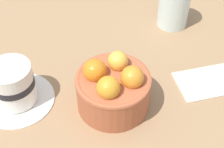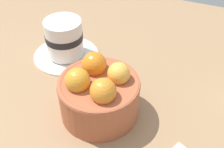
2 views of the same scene
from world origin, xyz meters
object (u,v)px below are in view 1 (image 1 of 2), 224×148
(water_glass, at_px, (174,7))
(coffee_cup, at_px, (14,86))
(terracotta_bowl, at_px, (113,88))
(folded_napkin, at_px, (209,81))

(water_glass, bearing_deg, coffee_cup, 177.86)
(terracotta_bowl, distance_m, folded_napkin, 0.20)
(folded_napkin, bearing_deg, terracotta_bowl, 157.43)
(terracotta_bowl, height_order, coffee_cup, terracotta_bowl)
(terracotta_bowl, relative_size, water_glass, 1.41)
(coffee_cup, relative_size, folded_napkin, 1.07)
(terracotta_bowl, height_order, folded_napkin, terracotta_bowl)
(coffee_cup, xyz_separation_m, folded_napkin, (0.31, -0.19, -0.03))
(terracotta_bowl, bearing_deg, coffee_cup, 137.95)
(water_glass, xyz_separation_m, folded_napkin, (-0.08, -0.18, -0.04))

